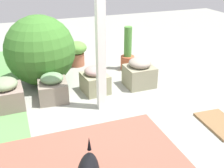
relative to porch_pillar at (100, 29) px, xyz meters
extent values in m
plane|color=gray|center=(-0.27, -0.06, -1.04)|extent=(12.00, 12.00, 0.00)
cube|color=white|center=(0.00, 0.00, 0.00)|extent=(0.10, 0.10, 2.08)
cube|color=gray|center=(0.44, -0.75, -0.88)|extent=(0.39, 0.43, 0.31)
ellipsoid|color=gray|center=(0.44, -0.75, -0.67)|extent=(0.34, 0.34, 0.15)
cube|color=gray|center=(0.47, -0.05, -0.90)|extent=(0.42, 0.38, 0.28)
ellipsoid|color=gray|center=(0.47, -0.05, -0.71)|extent=(0.30, 0.30, 0.13)
cube|color=gray|center=(0.45, 0.55, -0.91)|extent=(0.46, 0.42, 0.27)
ellipsoid|color=#63885B|center=(0.45, 0.55, -0.72)|extent=(0.30, 0.30, 0.14)
cube|color=gray|center=(0.43, 1.16, -0.90)|extent=(0.43, 0.44, 0.28)
ellipsoid|color=gray|center=(0.43, 1.16, -0.70)|extent=(0.34, 0.34, 0.15)
sphere|color=#376B27|center=(1.07, 0.61, -0.52)|extent=(1.05, 1.05, 1.05)
cylinder|color=#A94E30|center=(1.13, -0.85, -0.92)|extent=(0.24, 0.24, 0.24)
cylinder|color=#488035|center=(1.13, -0.85, -0.55)|extent=(0.13, 0.13, 0.51)
cylinder|color=#9A563E|center=(1.62, -0.07, -0.93)|extent=(0.27, 0.27, 0.23)
ellipsoid|color=#5E913D|center=(1.62, -0.07, -0.71)|extent=(0.37, 0.37, 0.22)
cone|color=black|center=(-1.20, 0.51, -0.65)|extent=(0.04, 0.04, 0.13)
cube|color=brown|center=(-0.89, -1.18, -1.03)|extent=(0.62, 0.40, 0.03)
camera|label=1|loc=(-3.05, 0.99, 0.79)|focal=44.70mm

